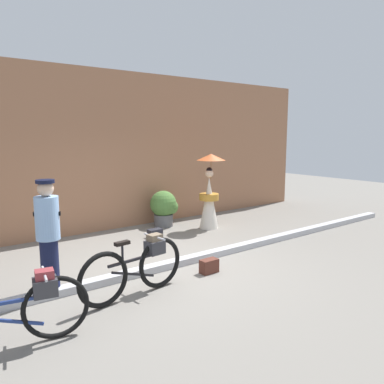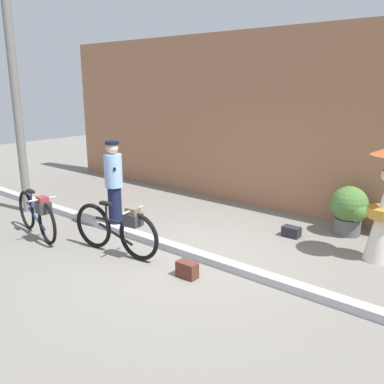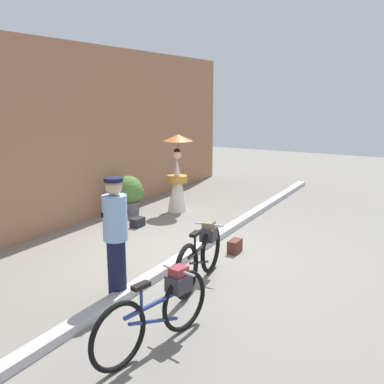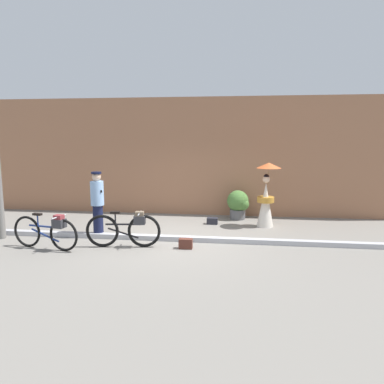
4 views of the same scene
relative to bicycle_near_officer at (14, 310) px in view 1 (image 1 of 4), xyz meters
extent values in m
plane|color=gray|center=(2.80, 1.09, -0.44)|extent=(30.00, 30.00, 0.00)
cube|color=#9E6B4C|center=(2.80, 4.46, 1.50)|extent=(14.00, 0.40, 3.89)
cube|color=#B2B2B7|center=(2.80, 1.09, -0.38)|extent=(14.00, 0.20, 0.12)
torus|color=black|center=(0.43, -0.08, -0.07)|extent=(0.75, 0.20, 0.76)
cube|color=navy|center=(-0.07, 0.01, 0.10)|extent=(0.86, 0.20, 0.04)
cube|color=navy|center=(-0.07, 0.01, -0.11)|extent=(0.75, 0.17, 0.27)
cylinder|color=silver|center=(0.33, -0.06, 0.36)|extent=(0.12, 0.48, 0.03)
cube|color=#333338|center=(0.33, -0.06, 0.20)|extent=(0.30, 0.26, 0.20)
cube|color=maroon|center=(0.33, -0.06, 0.33)|extent=(0.23, 0.19, 0.14)
torus|color=black|center=(2.19, 0.46, -0.05)|extent=(0.79, 0.17, 0.79)
torus|color=black|center=(1.20, 0.34, -0.05)|extent=(0.79, 0.17, 0.79)
cube|color=black|center=(1.69, 0.40, 0.11)|extent=(0.83, 0.14, 0.04)
cube|color=black|center=(1.69, 0.40, -0.10)|extent=(0.73, 0.12, 0.26)
cylinder|color=black|center=(1.52, 0.37, 0.24)|extent=(0.03, 0.03, 0.32)
cube|color=black|center=(1.52, 0.37, 0.40)|extent=(0.23, 0.12, 0.05)
cylinder|color=silver|center=(2.09, 0.45, 0.38)|extent=(0.09, 0.48, 0.03)
cube|color=#333338|center=(2.09, 0.45, 0.22)|extent=(0.28, 0.25, 0.20)
cube|color=#72604C|center=(2.09, 0.45, 0.35)|extent=(0.22, 0.18, 0.14)
cylinder|color=#141938|center=(0.75, 1.20, -0.02)|extent=(0.26, 0.26, 0.84)
cylinder|color=#8CB2E0|center=(0.75, 1.20, 0.71)|extent=(0.34, 0.34, 0.63)
sphere|color=#D8B293|center=(0.75, 1.20, 1.15)|extent=(0.23, 0.23, 0.23)
cylinder|color=black|center=(0.75, 1.20, 1.25)|extent=(0.26, 0.26, 0.05)
cube|color=black|center=(0.75, 1.20, 0.78)|extent=(0.35, 0.23, 0.06)
cone|color=silver|center=(5.19, 2.90, 0.20)|extent=(0.48, 0.48, 1.29)
cylinder|color=#C1842D|center=(5.19, 2.90, 0.36)|extent=(0.49, 0.49, 0.16)
sphere|color=beige|center=(5.19, 2.90, 0.95)|extent=(0.21, 0.21, 0.21)
sphere|color=black|center=(5.19, 2.90, 1.03)|extent=(0.16, 0.16, 0.16)
cylinder|color=olive|center=(5.24, 2.90, 1.08)|extent=(0.02, 0.02, 0.55)
cone|color=orange|center=(5.24, 2.90, 1.35)|extent=(0.71, 0.71, 0.16)
cylinder|color=#59595B|center=(4.38, 3.77, -0.29)|extent=(0.49, 0.49, 0.31)
sphere|color=#4C7A38|center=(4.38, 3.77, 0.14)|extent=(0.68, 0.68, 0.68)
sphere|color=#4C7A38|center=(4.55, 3.67, 0.05)|extent=(0.38, 0.38, 0.38)
cube|color=#592D23|center=(3.19, 0.47, -0.33)|extent=(0.32, 0.17, 0.24)
cube|color=#47241C|center=(3.19, 0.42, -0.27)|extent=(0.27, 0.06, 0.09)
cube|color=#26262D|center=(3.63, 2.97, -0.35)|extent=(0.32, 0.20, 0.19)
cube|color=black|center=(3.63, 2.91, -0.30)|extent=(0.27, 0.07, 0.07)
camera|label=1|loc=(-0.78, -4.30, 1.91)|focal=35.24mm
camera|label=2|loc=(6.73, -3.75, 2.32)|focal=38.34mm
camera|label=3|loc=(-3.76, -2.54, 2.36)|focal=41.02mm
camera|label=4|loc=(4.41, -7.71, 2.18)|focal=33.96mm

